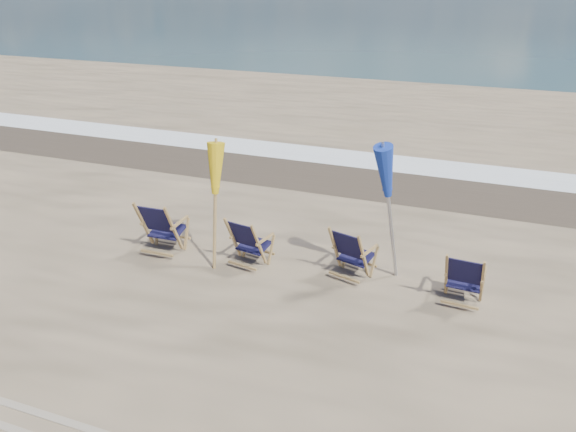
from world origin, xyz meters
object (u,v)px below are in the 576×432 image
beach_chair_1 (259,247)px  umbrella_yellow (213,176)px  beach_chair_2 (363,259)px  beach_chair_3 (482,284)px  umbrella_blue (395,172)px  beach_chair_0 (174,231)px

beach_chair_1 → umbrella_yellow: (-0.79, 0.00, 1.14)m
beach_chair_1 → beach_chair_2: 1.74m
beach_chair_1 → beach_chair_3: bearing=-168.5°
beach_chair_2 → umbrella_blue: umbrella_blue is taller
umbrella_yellow → beach_chair_2: bearing=4.5°
beach_chair_0 → beach_chair_3: size_ratio=1.15×
beach_chair_0 → beach_chair_1: beach_chair_0 is taller
beach_chair_2 → beach_chair_3: bearing=-168.0°
beach_chair_1 → umbrella_yellow: umbrella_yellow is taller
beach_chair_2 → beach_chair_3: size_ratio=1.03×
umbrella_blue → beach_chair_2: bearing=-147.0°
beach_chair_0 → umbrella_yellow: (0.80, 0.07, 1.08)m
beach_chair_3 → umbrella_blue: (-1.47, 0.35, 1.44)m
beach_chair_3 → umbrella_yellow: umbrella_yellow is taller
beach_chair_3 → umbrella_blue: bearing=-9.7°
beach_chair_1 → beach_chair_3: (3.55, 0.07, -0.01)m
beach_chair_2 → umbrella_blue: size_ratio=0.39×
beach_chair_1 → umbrella_yellow: 1.39m
beach_chair_0 → umbrella_blue: size_ratio=0.44×
beach_chair_1 → beach_chair_2: (1.73, 0.20, 0.00)m
umbrella_blue → beach_chair_1: bearing=-168.4°
umbrella_yellow → beach_chair_1: bearing=-0.3°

